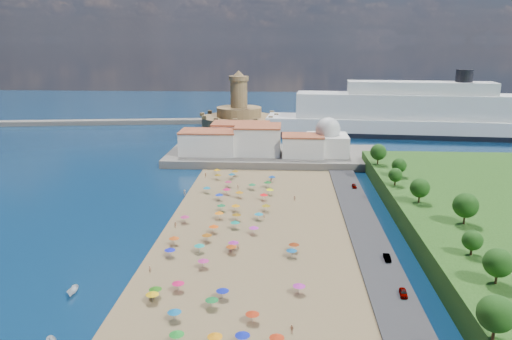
{
  "coord_description": "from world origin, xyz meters",
  "views": [
    {
      "loc": [
        13.24,
        -126.97,
        47.77
      ],
      "look_at": [
        4.0,
        25.0,
        8.0
      ],
      "focal_mm": 35.0,
      "sensor_mm": 36.0,
      "label": 1
    }
  ],
  "objects": [
    {
      "name": "moored_boats",
      "position": [
        -25.11,
        -51.86,
        0.76
      ],
      "size": [
        6.71,
        21.35,
        1.58
      ],
      "color": "white",
      "rests_on": "ground"
    },
    {
      "name": "jetty",
      "position": [
        -12.0,
        108.0,
        1.2
      ],
      "size": [
        18.0,
        70.0,
        2.4
      ],
      "primitive_type": "cube",
      "color": "#59544C",
      "rests_on": "ground"
    },
    {
      "name": "ground",
      "position": [
        0.0,
        0.0,
        0.0
      ],
      "size": [
        700.0,
        700.0,
        0.0
      ],
      "primitive_type": "plane",
      "color": "#071938",
      "rests_on": "ground"
    },
    {
      "name": "breakwater",
      "position": [
        -110.0,
        153.0,
        1.3
      ],
      "size": [
        199.03,
        34.77,
        2.6
      ],
      "primitive_type": "cube",
      "rotation": [
        0.0,
        0.0,
        0.14
      ],
      "color": "#59544C",
      "rests_on": "ground"
    },
    {
      "name": "beach_parasols",
      "position": [
        -1.16,
        -11.03,
        2.15
      ],
      "size": [
        32.96,
        116.52,
        2.2
      ],
      "color": "gray",
      "rests_on": "beach"
    },
    {
      "name": "terrace",
      "position": [
        10.0,
        73.0,
        1.5
      ],
      "size": [
        90.0,
        36.0,
        3.0
      ],
      "primitive_type": "cube",
      "color": "#59544C",
      "rests_on": "ground"
    },
    {
      "name": "cruise_ship",
      "position": [
        80.31,
        129.42,
        10.0
      ],
      "size": [
        155.89,
        35.35,
        33.78
      ],
      "color": "black",
      "rests_on": "ground"
    },
    {
      "name": "fortress",
      "position": [
        -12.0,
        138.0,
        6.68
      ],
      "size": [
        40.0,
        40.0,
        32.4
      ],
      "color": "#957C4A",
      "rests_on": "ground"
    },
    {
      "name": "hillside_trees",
      "position": [
        48.83,
        -8.84,
        10.04
      ],
      "size": [
        17.46,
        110.4,
        7.51
      ],
      "color": "#382314",
      "rests_on": "hillside"
    },
    {
      "name": "parked_cars",
      "position": [
        36.0,
        -10.09,
        1.3
      ],
      "size": [
        1.7,
        75.33,
        1.19
      ],
      "color": "gray",
      "rests_on": "promenade"
    },
    {
      "name": "beachgoers",
      "position": [
        -1.21,
        12.38,
        1.11
      ],
      "size": [
        35.63,
        97.56,
        1.89
      ],
      "color": "tan",
      "rests_on": "beach"
    },
    {
      "name": "domed_building",
      "position": [
        30.0,
        71.0,
        8.97
      ],
      "size": [
        16.0,
        16.0,
        15.0
      ],
      "color": "silver",
      "rests_on": "terrace"
    },
    {
      "name": "waterfront_buildings",
      "position": [
        -3.05,
        73.64,
        7.88
      ],
      "size": [
        57.0,
        29.0,
        11.0
      ],
      "color": "silver",
      "rests_on": "terrace"
    }
  ]
}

